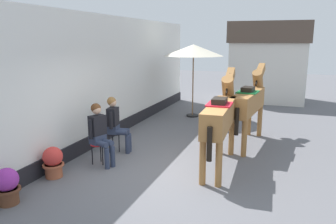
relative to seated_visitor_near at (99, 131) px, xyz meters
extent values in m
plane|color=slate|center=(1.59, 2.98, -0.78)|extent=(40.00, 40.00, 0.00)
cube|color=white|center=(-0.96, 1.48, 0.92)|extent=(0.30, 14.00, 3.40)
cube|color=black|center=(-0.94, 1.48, -0.60)|extent=(0.34, 14.00, 0.36)
cube|color=silver|center=(2.99, 9.66, 0.52)|extent=(3.20, 2.40, 2.60)
cube|color=brown|center=(2.99, 9.66, 2.27)|extent=(3.40, 2.60, 0.90)
cylinder|color=red|center=(-0.06, 0.02, -0.31)|extent=(0.34, 0.34, 0.03)
cylinder|color=black|center=(0.07, -0.03, -0.55)|extent=(0.02, 0.02, 0.45)
cylinder|color=black|center=(-0.09, 0.16, -0.55)|extent=(0.02, 0.02, 0.45)
cylinder|color=black|center=(-0.17, -0.07, -0.55)|extent=(0.02, 0.02, 0.45)
cube|color=#2D3851|center=(-0.06, 0.02, -0.20)|extent=(0.33, 0.38, 0.20)
cube|color=black|center=(-0.06, 0.02, 0.12)|extent=(0.32, 0.39, 0.44)
sphere|color=tan|center=(-0.06, 0.02, 0.47)|extent=(0.20, 0.20, 0.20)
sphere|color=#593319|center=(-0.08, 0.03, 0.50)|extent=(0.22, 0.22, 0.22)
cylinder|color=#2D3851|center=(0.14, 0.03, -0.25)|extent=(0.40, 0.25, 0.13)
cylinder|color=#2D3851|center=(0.32, -0.03, -0.55)|extent=(0.11, 0.11, 0.46)
cylinder|color=#2D3851|center=(0.09, -0.12, -0.25)|extent=(0.40, 0.25, 0.13)
cylinder|color=#2D3851|center=(0.27, -0.18, -0.55)|extent=(0.11, 0.11, 0.46)
cylinder|color=black|center=(0.02, 0.20, 0.07)|extent=(0.09, 0.09, 0.42)
cylinder|color=black|center=(-0.11, -0.17, 0.07)|extent=(0.09, 0.09, 0.42)
cylinder|color=black|center=(-0.15, 0.89, -0.31)|extent=(0.34, 0.34, 0.03)
cylinder|color=black|center=(-0.01, 0.91, -0.55)|extent=(0.02, 0.02, 0.45)
cylinder|color=black|center=(-0.23, 1.00, -0.55)|extent=(0.02, 0.02, 0.45)
cylinder|color=black|center=(-0.19, 0.76, -0.55)|extent=(0.02, 0.02, 0.45)
cube|color=#2D3851|center=(-0.15, 0.89, -0.20)|extent=(0.29, 0.35, 0.20)
cube|color=black|center=(-0.15, 0.89, 0.12)|extent=(0.27, 0.37, 0.44)
sphere|color=tan|center=(-0.15, 0.89, 0.47)|extent=(0.20, 0.20, 0.20)
sphere|color=olive|center=(-0.16, 0.89, 0.50)|extent=(0.22, 0.22, 0.22)
cylinder|color=#2D3851|center=(0.03, 1.00, -0.25)|extent=(0.40, 0.19, 0.13)
cylinder|color=#2D3851|center=(0.22, 1.03, -0.55)|extent=(0.11, 0.11, 0.46)
cylinder|color=#2D3851|center=(0.06, 0.84, -0.25)|extent=(0.40, 0.19, 0.13)
cylinder|color=#2D3851|center=(0.24, 0.87, -0.55)|extent=(0.11, 0.11, 0.46)
cylinder|color=black|center=(-0.16, 1.09, 0.07)|extent=(0.09, 0.09, 0.42)
cylinder|color=black|center=(-0.09, 0.69, 0.07)|extent=(0.09, 0.09, 0.42)
cube|color=#9E6B38|center=(2.53, 0.69, 0.38)|extent=(0.52, 2.21, 0.52)
cylinder|color=#9E6B38|center=(2.34, 1.66, -0.33)|extent=(0.13, 0.13, 0.90)
cylinder|color=#9E6B38|center=(2.65, 1.67, -0.33)|extent=(0.13, 0.13, 0.90)
cylinder|color=#9E6B38|center=(2.41, -0.28, -0.33)|extent=(0.13, 0.13, 0.90)
cylinder|color=#9E6B38|center=(2.72, -0.27, -0.33)|extent=(0.13, 0.13, 0.90)
cylinder|color=#9E6B38|center=(2.49, 1.89, 0.77)|extent=(0.30, 0.64, 0.73)
cube|color=#9E6B38|center=(2.48, 2.23, 1.08)|extent=(0.20, 0.53, 0.40)
cube|color=black|center=(2.49, 1.87, 0.91)|extent=(0.06, 0.63, 0.48)
cylinder|color=black|center=(2.57, -0.45, 0.11)|extent=(0.10, 0.10, 0.65)
cube|color=red|center=(2.53, 0.59, 0.66)|extent=(0.52, 0.62, 0.03)
cube|color=black|center=(2.53, 0.59, 0.73)|extent=(0.29, 0.45, 0.12)
cube|color=#9E6B38|center=(2.91, 2.58, 0.38)|extent=(0.67, 2.23, 0.52)
cylinder|color=#9E6B38|center=(2.86, 3.57, -0.33)|extent=(0.13, 0.13, 0.90)
cylinder|color=#9E6B38|center=(3.17, 3.53, -0.33)|extent=(0.13, 0.13, 0.90)
cylinder|color=#9E6B38|center=(2.65, 1.64, -0.33)|extent=(0.13, 0.13, 0.90)
cylinder|color=#9E6B38|center=(2.96, 1.61, -0.33)|extent=(0.13, 0.13, 0.90)
cylinder|color=#9E6B38|center=(3.04, 3.77, 0.77)|extent=(0.35, 0.66, 0.73)
cube|color=#9E6B38|center=(3.08, 4.11, 1.08)|extent=(0.24, 0.54, 0.40)
cube|color=black|center=(3.04, 3.75, 0.91)|extent=(0.11, 0.63, 0.48)
cylinder|color=black|center=(2.79, 1.44, 0.11)|extent=(0.11, 0.11, 0.65)
cube|color=#197238|center=(2.90, 2.48, 0.66)|extent=(0.56, 0.65, 0.03)
cube|color=black|center=(2.90, 2.48, 0.73)|extent=(0.33, 0.47, 0.12)
cylinder|color=brown|center=(-0.52, -2.15, -0.64)|extent=(0.34, 0.34, 0.28)
cylinder|color=brown|center=(-0.52, -2.15, -0.52)|extent=(0.43, 0.43, 0.04)
sphere|color=purple|center=(-0.52, -2.15, -0.34)|extent=(0.40, 0.40, 0.40)
cylinder|color=#A85638|center=(-0.53, -0.94, -0.64)|extent=(0.34, 0.34, 0.28)
cylinder|color=#A85638|center=(-0.53, -0.94, -0.52)|extent=(0.43, 0.43, 0.04)
sphere|color=red|center=(-0.53, -0.94, -0.34)|extent=(0.40, 0.40, 0.40)
cylinder|color=black|center=(0.66, 5.35, -0.75)|extent=(0.44, 0.44, 0.06)
cylinder|color=olive|center=(0.66, 5.35, 0.32)|extent=(0.04, 0.04, 2.20)
cone|color=beige|center=(0.66, 5.35, 1.60)|extent=(2.10, 2.10, 0.40)
cylinder|color=white|center=(1.69, 3.54, -0.33)|extent=(0.32, 0.32, 0.03)
cylinder|color=silver|center=(1.82, 3.54, -0.56)|extent=(0.02, 0.02, 0.43)
cylinder|color=silver|center=(1.63, 3.65, -0.56)|extent=(0.02, 0.02, 0.43)
cylinder|color=silver|center=(1.63, 3.43, -0.56)|extent=(0.02, 0.02, 0.43)
camera|label=1|loc=(3.81, -6.22, 1.98)|focal=35.90mm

